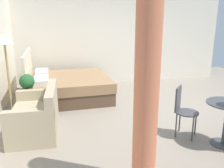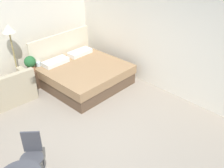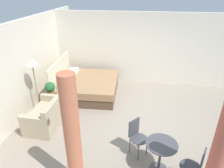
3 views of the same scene
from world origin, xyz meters
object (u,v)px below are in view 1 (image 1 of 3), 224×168
Objects in this scene: couch at (37,117)px; nightstand at (31,103)px; bed at (67,86)px; potted_plant at (27,83)px; vase at (29,87)px; cafe_chair_near_window at (182,107)px; floor_lamp at (5,48)px.

couch is 2.60× the size of nightstand.
nightstand is (-0.97, 0.78, -0.06)m from bed.
potted_plant is (0.82, 0.22, 0.41)m from couch.
bed is 1.66× the size of couch.
nightstand is 1.20× the size of potted_plant.
couch is 3.11× the size of potted_plant.
potted_plant is at bearing 166.72° from nightstand.
vase reaches higher than nightstand.
nightstand is at bearing 58.97° from cafe_chair_near_window.
bed is 3.15m from cafe_chair_near_window.
couch is at bearing -164.78° from potted_plant.
floor_lamp is at bearing 140.71° from bed.
nightstand is 0.48m from potted_plant.
bed is at bearing -38.82° from nightstand.
potted_plant reaches higher than couch.
bed reaches higher than potted_plant.
cafe_chair_near_window is at bearing -112.57° from floor_lamp.
vase is at bearing 7.51° from nightstand.
bed reaches higher than nightstand.
couch is at bearing -137.83° from floor_lamp.
nightstand is at bearing 12.24° from couch.
floor_lamp is 3.31m from cafe_chair_near_window.
cafe_chair_near_window is (-1.58, -2.62, 0.27)m from nightstand.
couch reaches higher than vase.
nightstand is 0.35m from vase.
vase is at bearing -2.02° from potted_plant.
bed is 12.39× the size of vase.
bed is 4.30× the size of nightstand.
potted_plant is 0.47× the size of cafe_chair_near_window.
floor_lamp is 2.00× the size of cafe_chair_near_window.
vase is (-0.85, 0.80, 0.27)m from bed.
potted_plant is 2.40× the size of vase.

